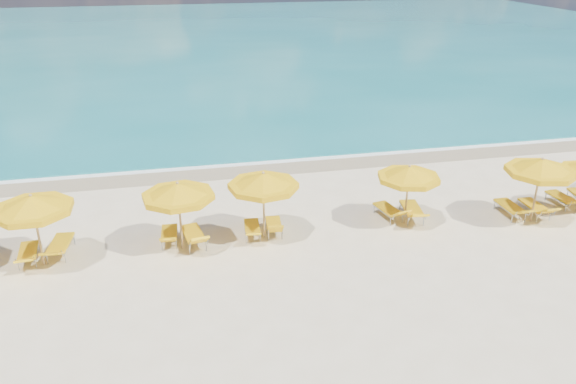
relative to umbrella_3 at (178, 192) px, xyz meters
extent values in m
plane|color=beige|center=(4.04, -0.20, -2.14)|extent=(120.00, 120.00, 0.00)
cube|color=#146C71|center=(4.04, 47.80, -2.14)|extent=(120.00, 80.00, 0.30)
cube|color=tan|center=(4.04, 7.20, -2.14)|extent=(120.00, 2.60, 0.01)
cube|color=white|center=(4.04, 8.00, -2.14)|extent=(120.00, 1.20, 0.03)
cube|color=white|center=(-1.96, 16.80, -2.14)|extent=(14.00, 0.36, 0.05)
cube|color=white|center=(12.04, 23.80, -2.14)|extent=(18.00, 0.30, 0.05)
cylinder|color=tan|center=(-4.52, -0.16, -0.91)|extent=(0.08, 0.08, 2.46)
cone|color=yellow|center=(-4.52, -0.16, 0.12)|extent=(3.27, 3.27, 0.49)
cylinder|color=yellow|center=(-4.52, -0.16, -0.12)|extent=(3.30, 3.30, 0.20)
sphere|color=tan|center=(-4.52, -0.16, 0.37)|extent=(0.11, 0.11, 0.11)
cylinder|color=tan|center=(0.00, 0.00, -0.94)|extent=(0.07, 0.07, 2.41)
cone|color=yellow|center=(0.00, 0.00, 0.07)|extent=(2.96, 2.96, 0.48)
cylinder|color=yellow|center=(0.00, 0.00, -0.16)|extent=(2.99, 2.99, 0.19)
sphere|color=tan|center=(0.00, 0.00, 0.32)|extent=(0.11, 0.11, 0.11)
cylinder|color=tan|center=(2.93, 0.21, -0.93)|extent=(0.08, 0.08, 2.43)
cone|color=yellow|center=(2.93, 0.21, 0.10)|extent=(2.93, 2.93, 0.49)
cylinder|color=yellow|center=(2.93, 0.21, -0.14)|extent=(2.95, 2.95, 0.19)
sphere|color=tan|center=(2.93, 0.21, 0.35)|extent=(0.11, 0.11, 0.11)
cylinder|color=tan|center=(8.32, 0.17, -1.01)|extent=(0.07, 0.07, 2.26)
cone|color=yellow|center=(8.32, 0.17, -0.06)|extent=(2.63, 2.63, 0.45)
cylinder|color=yellow|center=(8.32, 0.17, -0.28)|extent=(2.66, 2.66, 0.18)
sphere|color=tan|center=(8.32, 0.17, 0.17)|extent=(0.10, 0.10, 0.10)
cylinder|color=tan|center=(13.11, -0.69, -0.90)|extent=(0.08, 0.08, 2.48)
cone|color=yellow|center=(13.11, -0.69, 0.14)|extent=(2.96, 2.96, 0.50)
cylinder|color=yellow|center=(13.11, -0.69, -0.10)|extent=(2.99, 2.99, 0.20)
sphere|color=tan|center=(13.11, -0.69, 0.40)|extent=(0.11, 0.11, 0.11)
cube|color=yellow|center=(-5.05, 0.27, -1.78)|extent=(0.67, 1.30, 0.08)
cube|color=yellow|center=(-4.96, -0.62, -1.66)|extent=(0.61, 0.62, 0.30)
cube|color=yellow|center=(-4.05, 0.52, -1.74)|extent=(0.76, 1.44, 0.09)
cube|color=yellow|center=(-4.16, -0.46, -1.60)|extent=(0.68, 0.69, 0.35)
cube|color=yellow|center=(-0.43, 0.57, -1.79)|extent=(0.61, 1.25, 0.08)
cube|color=yellow|center=(-0.47, -0.27, -1.62)|extent=(0.57, 0.54, 0.39)
cube|color=yellow|center=(0.39, 0.26, -1.74)|extent=(0.86, 1.49, 0.09)
cube|color=yellow|center=(0.55, -0.69, -1.53)|extent=(0.72, 0.67, 0.47)
cube|color=yellow|center=(2.52, 0.47, -1.80)|extent=(0.63, 1.23, 0.07)
cube|color=yellow|center=(2.44, -0.37, -1.68)|extent=(0.57, 0.58, 0.30)
cube|color=yellow|center=(3.33, 0.50, -1.80)|extent=(0.65, 1.23, 0.07)
cube|color=yellow|center=(3.25, -0.29, -1.60)|extent=(0.57, 0.50, 0.44)
cube|color=yellow|center=(7.85, 0.78, -1.77)|extent=(0.81, 1.37, 0.08)
cube|color=yellow|center=(8.03, -0.08, -1.59)|extent=(0.66, 0.63, 0.42)
cube|color=yellow|center=(8.74, 0.55, -1.73)|extent=(0.85, 1.50, 0.09)
cube|color=yellow|center=(8.58, -0.43, -1.57)|extent=(0.72, 0.72, 0.39)
cube|color=yellow|center=(12.57, -0.02, -1.76)|extent=(0.60, 1.34, 0.08)
cube|color=yellow|center=(12.58, -0.95, -1.59)|extent=(0.60, 0.58, 0.40)
cube|color=yellow|center=(13.54, -0.16, -1.76)|extent=(0.60, 1.34, 0.08)
cube|color=yellow|center=(13.53, -1.08, -1.57)|extent=(0.60, 0.56, 0.43)
cube|color=yellow|center=(15.13, 0.37, -1.78)|extent=(0.65, 1.31, 0.08)
camera|label=1|loc=(-0.02, -17.48, 7.53)|focal=35.00mm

